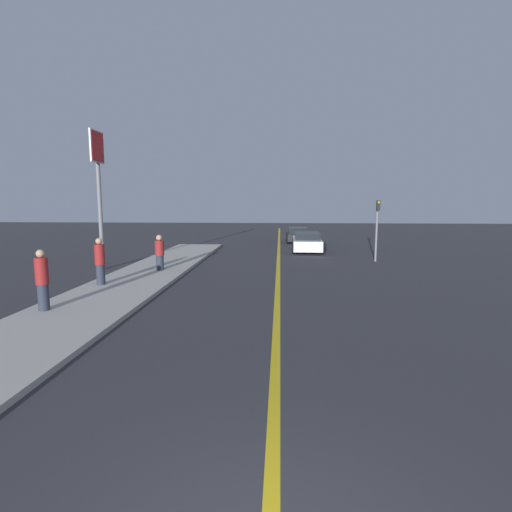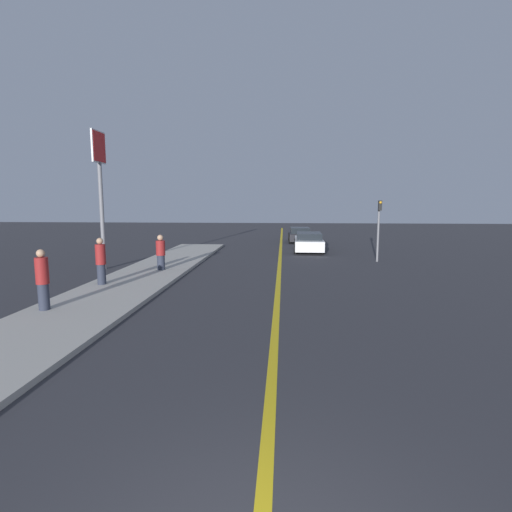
% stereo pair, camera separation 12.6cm
% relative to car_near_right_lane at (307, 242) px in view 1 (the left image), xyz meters
% --- Properties ---
extents(road_center_line, '(0.20, 60.00, 0.01)m').
position_rel_car_near_right_lane_xyz_m(road_center_line, '(-1.90, -6.00, -0.63)').
color(road_center_line, gold).
rests_on(road_center_line, ground_plane).
extents(sidewalk_left, '(3.22, 26.63, 0.14)m').
position_rel_car_near_right_lane_xyz_m(sidewalk_left, '(-7.82, -10.69, -0.56)').
color(sidewalk_left, '#ADA89E').
rests_on(sidewalk_left, ground_plane).
extents(car_near_right_lane, '(2.05, 4.77, 1.27)m').
position_rel_car_near_right_lane_xyz_m(car_near_right_lane, '(0.00, 0.00, 0.00)').
color(car_near_right_lane, silver).
rests_on(car_near_right_lane, ground_plane).
extents(car_ahead_center, '(1.89, 3.90, 1.23)m').
position_rel_car_near_right_lane_xyz_m(car_ahead_center, '(-0.36, 6.09, -0.03)').
color(car_ahead_center, black).
rests_on(car_ahead_center, ground_plane).
extents(pedestrian_near_curb, '(0.37, 0.37, 1.81)m').
position_rel_car_near_right_lane_xyz_m(pedestrian_near_curb, '(-8.77, -15.92, 0.41)').
color(pedestrian_near_curb, '#282D3D').
rests_on(pedestrian_near_curb, sidewalk_left).
extents(pedestrian_mid_group, '(0.38, 0.38, 1.81)m').
position_rel_car_near_right_lane_xyz_m(pedestrian_mid_group, '(-8.73, -12.22, 0.41)').
color(pedestrian_mid_group, '#282D3D').
rests_on(pedestrian_mid_group, sidewalk_left).
extents(pedestrian_far_standing, '(0.42, 0.42, 1.66)m').
position_rel_car_near_right_lane_xyz_m(pedestrian_far_standing, '(-7.45, -8.78, 0.32)').
color(pedestrian_far_standing, '#282D3D').
rests_on(pedestrian_far_standing, sidewalk_left).
extents(traffic_light, '(0.18, 0.40, 3.40)m').
position_rel_car_near_right_lane_xyz_m(traffic_light, '(3.55, -4.51, 1.49)').
color(traffic_light, slate).
rests_on(traffic_light, ground_plane).
extents(roadside_sign, '(0.20, 1.35, 6.69)m').
position_rel_car_near_right_lane_xyz_m(roadside_sign, '(-10.58, -7.95, 4.12)').
color(roadside_sign, slate).
rests_on(roadside_sign, ground_plane).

